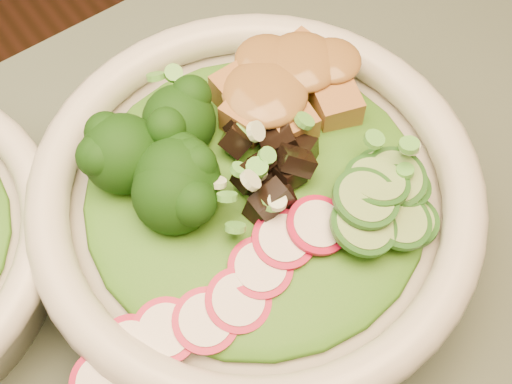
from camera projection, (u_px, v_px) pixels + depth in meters
dining_table at (494, 355)px, 0.57m from camera, size 1.20×0.80×0.75m
salad_bowl at (256, 208)px, 0.46m from camera, size 0.29×0.29×0.08m
lettuce_bed at (256, 191)px, 0.44m from camera, size 0.22×0.22×0.03m
broccoli_florets at (150, 158)px, 0.43m from camera, size 0.10×0.10×0.05m
radish_slices at (232, 293)px, 0.41m from camera, size 0.12×0.08×0.02m
cucumber_slices at (368, 207)px, 0.42m from camera, size 0.09×0.09×0.04m
mushroom_heap at (261, 161)px, 0.44m from camera, size 0.09×0.09×0.04m
tofu_cubes at (283, 95)px, 0.46m from camera, size 0.11×0.09×0.04m
peanut_sauce at (284, 82)px, 0.45m from camera, size 0.07×0.06×0.02m
scallion_garnish at (256, 170)px, 0.42m from camera, size 0.20×0.20×0.03m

